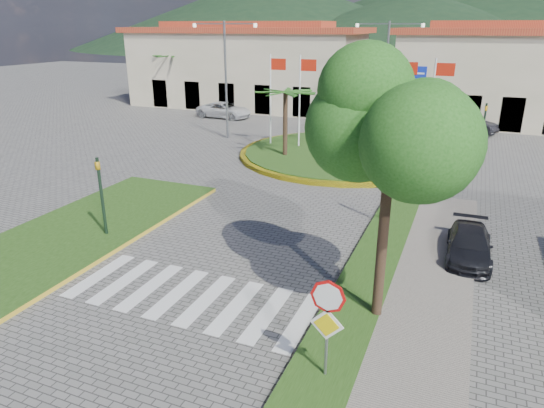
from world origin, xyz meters
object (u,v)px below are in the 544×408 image
at_px(white_van, 224,110).
at_px(roundabout_island, 341,154).
at_px(deciduous_tree, 392,137).
at_px(car_dark_a, 347,117).
at_px(car_side_right, 469,245).
at_px(car_dark_b, 469,124).
at_px(stop_sign, 327,315).

bearing_deg(white_van, roundabout_island, -121.40).
relative_size(deciduous_tree, car_dark_a, 2.01).
bearing_deg(car_dark_a, roundabout_island, -161.50).
height_order(car_dark_a, car_side_right, car_dark_a).
relative_size(deciduous_tree, car_dark_b, 1.65).
relative_size(deciduous_tree, white_van, 1.40).
relative_size(car_dark_b, car_side_right, 1.14).
xyz_separation_m(stop_sign, white_van, (-17.89, 29.14, -1.12)).
height_order(roundabout_island, car_dark_a, roundabout_island).
distance_m(white_van, car_dark_a, 10.80).
relative_size(white_van, car_dark_b, 1.18).
bearing_deg(roundabout_island, car_side_right, -57.29).
height_order(deciduous_tree, car_dark_a, deciduous_tree).
height_order(roundabout_island, deciduous_tree, deciduous_tree).
distance_m(stop_sign, car_dark_b, 30.77).
height_order(roundabout_island, stop_sign, roundabout_island).
height_order(stop_sign, white_van, stop_sign).
xyz_separation_m(car_dark_a, car_dark_b, (9.39, 0.27, 0.10)).
bearing_deg(car_dark_a, car_side_right, -149.80).
bearing_deg(white_van, deciduous_tree, -141.07).
distance_m(deciduous_tree, car_dark_a, 28.81).
height_order(car_dark_b, car_side_right, car_dark_b).
height_order(car_dark_a, car_dark_b, car_dark_b).
bearing_deg(car_side_right, car_dark_a, 112.32).
relative_size(roundabout_island, car_side_right, 3.51).
bearing_deg(car_side_right, stop_sign, -111.48).
bearing_deg(stop_sign, car_dark_b, 85.86).
distance_m(stop_sign, white_van, 34.22).
bearing_deg(car_side_right, car_dark_b, 89.85).
relative_size(roundabout_island, white_van, 2.62).
bearing_deg(car_dark_a, stop_sign, -160.61).
xyz_separation_m(roundabout_island, white_van, (-13.00, 9.11, 0.50)).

